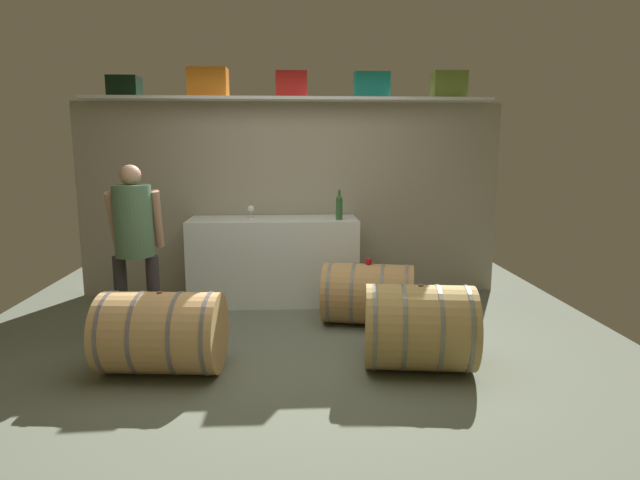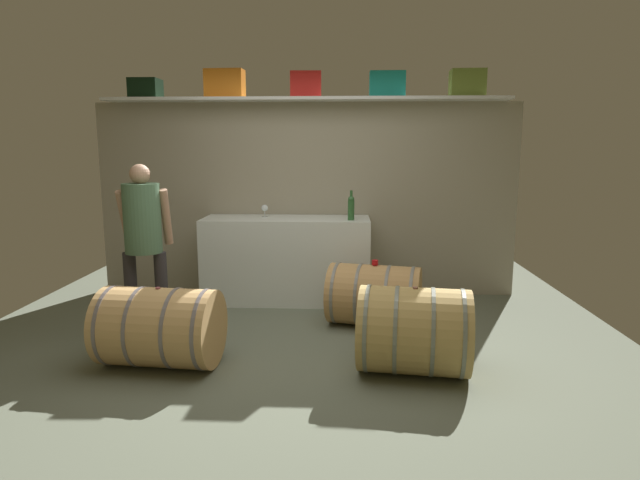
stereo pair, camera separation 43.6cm
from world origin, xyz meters
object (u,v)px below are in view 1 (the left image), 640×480
Objects in this scene: toolcase_black at (125,87)px; toolcase_orange at (208,83)px; toolcase_teal at (372,85)px; toolcase_olive at (449,85)px; winemaker_pouring at (134,234)px; wine_bottle_green at (339,207)px; work_cabinet at (274,260)px; wine_barrel_far at (162,332)px; toolcase_red at (291,85)px; wine_glass at (251,209)px; wine_barrel_flank at (419,327)px; tasting_cup at (369,261)px; wine_barrel_near at (368,294)px.

toolcase_orange is (0.86, 0.00, 0.05)m from toolcase_black.
toolcase_olive is at bearing 0.37° from toolcase_teal.
wine_bottle_green is at bearing 22.81° from winemaker_pouring.
winemaker_pouring is (-2.21, -1.28, -1.38)m from toolcase_teal.
work_cabinet is (-1.89, -0.22, -1.86)m from toolcase_olive.
wine_barrel_far is (0.75, -2.02, -1.97)m from toolcase_black.
work_cabinet is at bearing -8.11° from toolcase_black.
toolcase_teal is 2.14m from work_cabinet.
toolcase_red is (1.73, 0.00, 0.03)m from toolcase_black.
toolcase_red is at bearing 39.46° from winemaker_pouring.
toolcase_teal is 0.83m from toolcase_olive.
wine_barrel_far is at bearing -90.04° from toolcase_orange.
work_cabinet is at bearing -16.85° from wine_glass.
toolcase_red reaches higher than winemaker_pouring.
toolcase_orange is 1.73m from toolcase_teal.
toolcase_black is 0.33× the size of wine_barrel_far.
wine_glass is at bearing -164.28° from toolcase_red.
wine_barrel_flank reaches higher than tasting_cup.
wine_barrel_far is (-0.78, -1.80, -0.15)m from work_cabinet.
wine_bottle_green is 0.20× the size of winemaker_pouring.
winemaker_pouring is (-1.15, -1.06, 0.47)m from work_cabinet.
wine_barrel_near is at bearing -29.39° from toolcase_orange.
tasting_cup is (0.22, -0.65, -0.44)m from wine_bottle_green.
tasting_cup is at bearing -71.66° from wine_bottle_green.
toolcase_black is 3.29m from wine_barrel_near.
toolcase_teal is at bearing 53.13° from wine_barrel_far.
wine_barrel_flank is (2.66, -2.07, -1.95)m from toolcase_black.
wine_barrel_near is at bearing -98.53° from toolcase_teal.
toolcase_black is 1.73m from toolcase_red.
toolcase_orange is 2.56m from toolcase_olive.
toolcase_black is 0.86m from toolcase_orange.
toolcase_olive is 0.20× the size of work_cabinet.
toolcase_black is 0.87× the size of toolcase_olive.
tasting_cup is at bearing -41.04° from work_cabinet.
tasting_cup is (1.69, 1.01, 0.30)m from wine_barrel_far.
toolcase_orange is at bearing 161.95° from work_cabinet.
wine_barrel_near is (0.70, -1.00, -2.02)m from toolcase_red.
toolcase_orange is 7.06× the size of tasting_cup.
toolcase_olive is 1.14× the size of wine_bottle_green.
toolcase_olive reaches higher than tasting_cup.
toolcase_olive is at bearing -2.36° from toolcase_red.
wine_barrel_flank is 15.21× the size of tasting_cup.
wine_barrel_far is (-2.68, -2.02, -2.01)m from toolcase_olive.
tasting_cup is at bearing -132.06° from toolcase_olive.
toolcase_orange is 1.26× the size of toolcase_red.
wine_glass is at bearing 133.21° from wine_barrel_flank.
toolcase_orange is 1.99m from work_cabinet.
toolcase_red is 2.36m from wine_barrel_near.
toolcase_teal reaches higher than toolcase_black.
toolcase_red is 0.37× the size of wine_barrel_flank.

